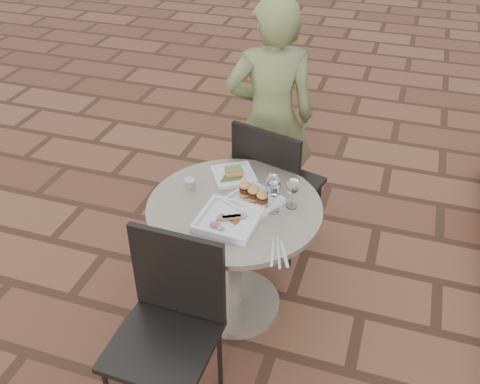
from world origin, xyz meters
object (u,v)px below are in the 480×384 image
(cafe_table, at_px, (235,242))
(chair_near, at_px, (170,315))
(plate_tuna, at_px, (228,219))
(diner, at_px, (271,120))
(plate_salmon, at_px, (234,175))
(plate_sliders, at_px, (253,198))
(chair_far, at_px, (273,179))

(cafe_table, height_order, chair_near, chair_near)
(plate_tuna, bearing_deg, cafe_table, 96.39)
(diner, height_order, plate_salmon, diner)
(diner, relative_size, plate_sliders, 4.95)
(chair_far, height_order, plate_salmon, chair_far)
(chair_far, height_order, chair_near, same)
(diner, bearing_deg, plate_sliders, 77.12)
(plate_salmon, bearing_deg, plate_tuna, -75.09)
(plate_salmon, relative_size, plate_tuna, 0.99)
(cafe_table, height_order, plate_tuna, plate_tuna)
(cafe_table, bearing_deg, chair_near, -98.05)
(cafe_table, xyz_separation_m, plate_salmon, (-0.09, 0.24, 0.26))
(chair_far, relative_size, chair_near, 1.00)
(chair_far, bearing_deg, plate_sliders, 107.38)
(chair_near, height_order, plate_tuna, chair_near)
(cafe_table, height_order, diner, diner)
(diner, bearing_deg, plate_salmon, 64.45)
(cafe_table, bearing_deg, plate_tuna, -83.61)
(cafe_table, distance_m, diner, 0.92)
(cafe_table, height_order, chair_far, chair_far)
(chair_near, height_order, diner, diner)
(cafe_table, relative_size, chair_far, 0.97)
(plate_salmon, bearing_deg, chair_near, -90.19)
(cafe_table, bearing_deg, chair_far, 83.68)
(plate_salmon, height_order, plate_tuna, plate_salmon)
(diner, distance_m, plate_sliders, 0.82)
(chair_near, xyz_separation_m, plate_tuna, (0.10, 0.49, 0.20))
(chair_near, relative_size, diner, 0.60)
(chair_far, bearing_deg, cafe_table, 98.27)
(diner, height_order, plate_sliders, diner)
(chair_near, xyz_separation_m, plate_salmon, (0.00, 0.87, 0.20))
(chair_far, bearing_deg, plate_salmon, 79.12)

